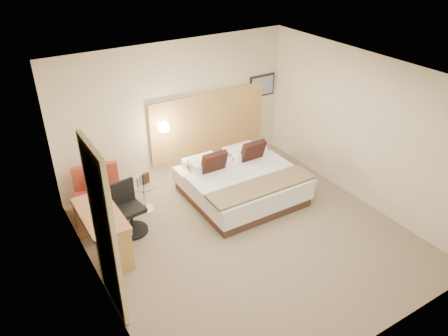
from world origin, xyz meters
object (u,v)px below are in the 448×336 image
lounge_chair (99,196)px  side_table (144,196)px  bed (241,182)px  desk_chair (129,212)px  desk (102,221)px

lounge_chair → side_table: (0.70, -0.36, -0.04)m
bed → lounge_chair: (-2.39, 0.92, 0.02)m
lounge_chair → desk_chair: desk_chair is taller
lounge_chair → side_table: 0.79m
desk → side_table: bearing=38.5°
lounge_chair → desk: bearing=-103.5°
lounge_chair → desk: size_ratio=0.74×
lounge_chair → side_table: lounge_chair is taller
bed → desk_chair: bed is taller
bed → desk: bed is taller
side_table → desk_chair: desk_chair is taller
lounge_chair → desk: (-0.27, -1.14, 0.27)m
lounge_chair → desk: 1.20m
side_table → lounge_chair: bearing=152.7°
bed → desk: (-2.67, -0.22, 0.29)m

